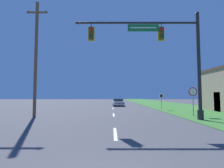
# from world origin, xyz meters

# --- Properties ---
(grass_verge_right) EXTENTS (10.00, 110.00, 0.04)m
(grass_verge_right) POSITION_xyz_m (10.50, 30.00, 0.02)
(grass_verge_right) COLOR #38752D
(grass_verge_right) RESTS_ON ground
(road_center_line) EXTENTS (0.16, 34.80, 0.01)m
(road_center_line) POSITION_xyz_m (0.00, 22.00, 0.01)
(road_center_line) COLOR silver
(road_center_line) RESTS_ON ground
(signal_mast) EXTENTS (9.58, 0.47, 8.22)m
(signal_mast) POSITION_xyz_m (4.12, 10.53, 5.04)
(signal_mast) COLOR #232326
(signal_mast) RESTS_ON grass_verge_right
(car_ahead) EXTENTS (2.04, 4.71, 1.19)m
(car_ahead) POSITION_xyz_m (0.89, 28.20, 0.61)
(car_ahead) COLOR black
(car_ahead) RESTS_ON ground
(stop_sign) EXTENTS (0.76, 0.07, 2.50)m
(stop_sign) POSITION_xyz_m (7.01, 12.99, 1.86)
(stop_sign) COLOR gray
(stop_sign) RESTS_ON grass_verge_right
(route_sign_post) EXTENTS (0.55, 0.06, 2.03)m
(route_sign_post) POSITION_xyz_m (6.15, 19.83, 1.53)
(route_sign_post) COLOR gray
(route_sign_post) RESTS_ON grass_verge_right
(utility_pole_near) EXTENTS (1.80, 0.26, 9.89)m
(utility_pole_near) POSITION_xyz_m (-6.64, 12.16, 5.11)
(utility_pole_near) COLOR brown
(utility_pole_near) RESTS_ON ground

